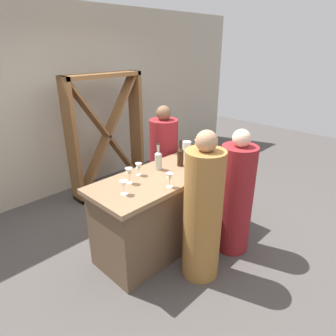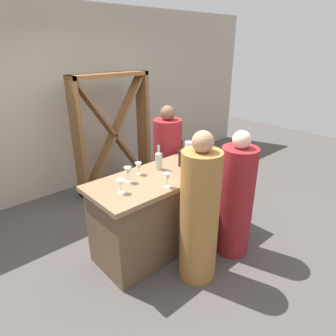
# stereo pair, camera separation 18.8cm
# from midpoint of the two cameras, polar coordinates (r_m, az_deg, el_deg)

# --- Properties ---
(ground_plane) EXTENTS (12.00, 12.00, 0.00)m
(ground_plane) POSITION_cam_midpoint_polar(r_m,az_deg,el_deg) (3.72, -1.49, -13.87)
(ground_plane) COLOR #4C4744
(back_wall) EXTENTS (8.00, 0.10, 2.80)m
(back_wall) POSITION_cam_midpoint_polar(r_m,az_deg,el_deg) (4.88, -20.49, 11.81)
(back_wall) COLOR #B2A893
(back_wall) RESTS_ON ground
(bar_counter) EXTENTS (1.84, 0.71, 0.92)m
(bar_counter) POSITION_cam_midpoint_polar(r_m,az_deg,el_deg) (3.46, -1.57, -7.73)
(bar_counter) COLOR brown
(bar_counter) RESTS_ON ground
(wine_rack) EXTENTS (1.24, 0.28, 1.85)m
(wine_rack) POSITION_cam_midpoint_polar(r_m,az_deg,el_deg) (4.67, -12.96, 6.19)
(wine_rack) COLOR brown
(wine_rack) RESTS_ON ground
(wine_bottle_leftmost_clear_pale) EXTENTS (0.08, 0.08, 0.31)m
(wine_bottle_leftmost_clear_pale) POSITION_cam_midpoint_polar(r_m,az_deg,el_deg) (3.29, -3.54, 1.61)
(wine_bottle_leftmost_clear_pale) COLOR #B7C6B2
(wine_bottle_leftmost_clear_pale) RESTS_ON bar_counter
(wine_bottle_second_left_amber_brown) EXTENTS (0.07, 0.07, 0.31)m
(wine_bottle_second_left_amber_brown) POSITION_cam_midpoint_polar(r_m,az_deg,el_deg) (3.38, 0.85, 2.31)
(wine_bottle_second_left_amber_brown) COLOR #331E0F
(wine_bottle_second_left_amber_brown) RESTS_ON bar_counter
(wine_bottle_center_near_black) EXTENTS (0.08, 0.08, 0.28)m
(wine_bottle_center_near_black) POSITION_cam_midpoint_polar(r_m,az_deg,el_deg) (3.39, 6.90, 2.01)
(wine_bottle_center_near_black) COLOR black
(wine_bottle_center_near_black) RESTS_ON bar_counter
(wine_glass_near_left) EXTENTS (0.07, 0.07, 0.15)m
(wine_glass_near_left) POSITION_cam_midpoint_polar(r_m,az_deg,el_deg) (2.88, -1.59, -1.79)
(wine_glass_near_left) COLOR white
(wine_glass_near_left) RESTS_ON bar_counter
(wine_glass_near_center) EXTENTS (0.08, 0.08, 0.14)m
(wine_glass_near_center) POSITION_cam_midpoint_polar(r_m,az_deg,el_deg) (2.79, -10.57, -3.27)
(wine_glass_near_center) COLOR white
(wine_glass_near_center) RESTS_ON bar_counter
(wine_glass_near_right) EXTENTS (0.08, 0.08, 0.17)m
(wine_glass_near_right) POSITION_cam_midpoint_polar(r_m,az_deg,el_deg) (2.99, -9.40, -0.93)
(wine_glass_near_right) COLOR white
(wine_glass_near_right) RESTS_ON bar_counter
(wine_glass_far_left) EXTENTS (0.08, 0.08, 0.14)m
(wine_glass_far_left) POSITION_cam_midpoint_polar(r_m,az_deg,el_deg) (3.17, -7.45, 0.21)
(wine_glass_far_left) COLOR white
(wine_glass_far_left) RESTS_ON bar_counter
(wine_glass_far_center) EXTENTS (0.06, 0.06, 0.16)m
(wine_glass_far_center) POSITION_cam_midpoint_polar(r_m,az_deg,el_deg) (3.85, 4.19, 4.78)
(wine_glass_far_center) COLOR white
(wine_glass_far_center) RESTS_ON bar_counter
(water_pitcher) EXTENTS (0.11, 0.11, 0.20)m
(water_pitcher) POSITION_cam_midpoint_polar(r_m,az_deg,el_deg) (3.66, 2.18, 3.64)
(water_pitcher) COLOR silver
(water_pitcher) RESTS_ON bar_counter
(person_left_guest) EXTENTS (0.49, 0.49, 1.55)m
(person_left_guest) POSITION_cam_midpoint_polar(r_m,az_deg,el_deg) (2.88, 4.89, -8.94)
(person_left_guest) COLOR #9E6B33
(person_left_guest) RESTS_ON ground
(person_center_guest) EXTENTS (0.40, 0.40, 1.44)m
(person_center_guest) POSITION_cam_midpoint_polar(r_m,az_deg,el_deg) (3.33, 11.41, -5.74)
(person_center_guest) COLOR maroon
(person_center_guest) RESTS_ON ground
(person_right_guest) EXTENTS (0.41, 0.41, 1.49)m
(person_right_guest) POSITION_cam_midpoint_polar(r_m,az_deg,el_deg) (4.12, -2.12, 0.87)
(person_right_guest) COLOR maroon
(person_right_guest) RESTS_ON ground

